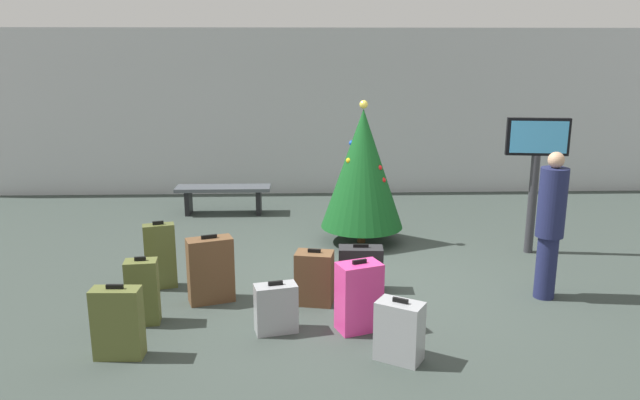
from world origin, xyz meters
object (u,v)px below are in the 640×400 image
at_px(holiday_tree, 363,169).
at_px(suitcase_1, 118,323).
at_px(waiting_bench, 223,193).
at_px(suitcase_6, 160,256).
at_px(suitcase_7, 399,331).
at_px(suitcase_2, 143,292).
at_px(suitcase_0, 359,297).
at_px(traveller_0, 550,222).
at_px(suitcase_3, 276,308).
at_px(suitcase_4, 211,270).
at_px(flight_info_kiosk, 536,161).
at_px(suitcase_5, 360,269).
at_px(suitcase_8, 314,278).

relative_size(holiday_tree, suitcase_1, 2.91).
height_order(waiting_bench, suitcase_6, suitcase_6).
relative_size(holiday_tree, suitcase_7, 3.45).
bearing_deg(waiting_bench, suitcase_2, -94.23).
bearing_deg(suitcase_7, suitcase_0, 116.11).
xyz_separation_m(holiday_tree, suitcase_2, (-2.54, -2.65, -0.76)).
bearing_deg(traveller_0, suitcase_2, -173.18).
distance_m(waiting_bench, suitcase_3, 4.71).
bearing_deg(suitcase_3, suitcase_4, 133.81).
distance_m(flight_info_kiosk, suitcase_4, 4.60).
height_order(suitcase_4, suitcase_5, suitcase_4).
distance_m(suitcase_3, suitcase_7, 1.31).
bearing_deg(suitcase_0, suitcase_3, -178.63).
bearing_deg(suitcase_5, suitcase_8, -146.11).
xyz_separation_m(waiting_bench, suitcase_4, (0.31, -3.79, 0.01)).
distance_m(suitcase_2, suitcase_4, 0.83).
distance_m(suitcase_1, suitcase_8, 2.18).
distance_m(traveller_0, suitcase_2, 4.51).
xyz_separation_m(suitcase_1, suitcase_5, (2.40, 1.54, -0.07)).
xyz_separation_m(suitcase_4, suitcase_6, (-0.66, 0.44, 0.02)).
relative_size(suitcase_0, suitcase_3, 1.39).
bearing_deg(waiting_bench, suitcase_5, -60.05).
bearing_deg(suitcase_0, suitcase_4, 154.23).
xyz_separation_m(suitcase_1, suitcase_7, (2.59, -0.14, -0.06)).
relative_size(flight_info_kiosk, suitcase_0, 2.51).
bearing_deg(suitcase_1, waiting_bench, 85.80).
relative_size(suitcase_3, suitcase_6, 0.66).
height_order(traveller_0, suitcase_4, traveller_0).
bearing_deg(waiting_bench, suitcase_6, -95.98).
bearing_deg(suitcase_8, suitcase_6, 163.54).
relative_size(holiday_tree, traveller_0, 1.23).
xyz_separation_m(suitcase_3, suitcase_8, (0.41, 0.69, 0.05)).
bearing_deg(holiday_tree, suitcase_2, -133.83).
bearing_deg(suitcase_2, flight_info_kiosk, 23.59).
bearing_deg(suitcase_0, suitcase_8, 122.80).
relative_size(holiday_tree, waiting_bench, 1.29).
bearing_deg(holiday_tree, traveller_0, -48.09).
distance_m(suitcase_1, suitcase_4, 1.44).
bearing_deg(waiting_bench, suitcase_7, -66.91).
height_order(flight_info_kiosk, suitcase_5, flight_info_kiosk).
bearing_deg(suitcase_3, suitcase_8, 59.76).
height_order(suitcase_7, suitcase_8, suitcase_8).
bearing_deg(suitcase_4, traveller_0, -0.23).
height_order(suitcase_4, suitcase_8, suitcase_4).
xyz_separation_m(holiday_tree, waiting_bench, (-2.22, 1.69, -0.74)).
height_order(flight_info_kiosk, traveller_0, flight_info_kiosk).
distance_m(suitcase_3, suitcase_4, 1.11).
xyz_separation_m(suitcase_4, suitcase_8, (1.17, -0.10, -0.07)).
bearing_deg(waiting_bench, suitcase_4, -85.39).
relative_size(waiting_bench, suitcase_7, 2.66).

